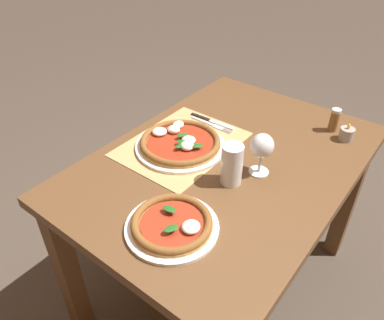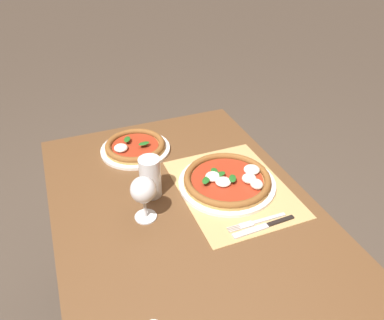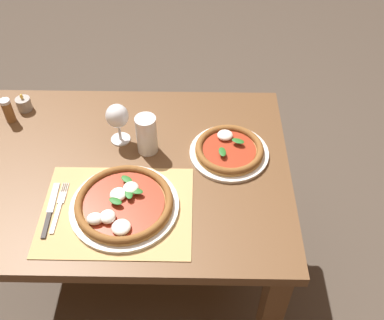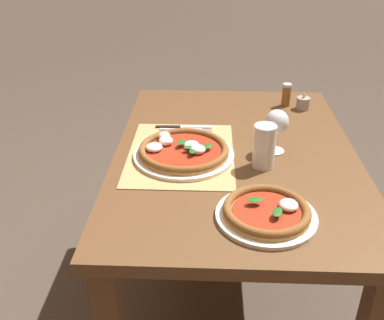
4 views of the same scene
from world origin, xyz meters
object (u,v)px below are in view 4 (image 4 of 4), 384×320
(knife, at_px, (184,127))
(pizza_near, at_px, (183,151))
(pizza_far, at_px, (267,212))
(pepper_shaker, at_px, (286,95))
(votive_candle, at_px, (303,104))
(wine_glass, at_px, (277,124))
(fork, at_px, (186,130))
(pint_glass, at_px, (264,147))

(knife, bearing_deg, pizza_near, 2.85)
(knife, bearing_deg, pizza_far, 24.53)
(pepper_shaker, bearing_deg, votive_candle, 63.34)
(wine_glass, bearing_deg, votive_candle, 157.07)
(pizza_far, distance_m, votive_candle, 0.81)
(fork, xyz_separation_m, knife, (-0.03, -0.01, 0.00))
(pint_glass, height_order, fork, pint_glass)
(pint_glass, distance_m, fork, 0.37)
(wine_glass, distance_m, pepper_shaker, 0.44)
(wine_glass, distance_m, knife, 0.38)
(pizza_far, relative_size, knife, 1.28)
(pizza_far, height_order, knife, pizza_far)
(votive_candle, height_order, pepper_shaker, pepper_shaker)
(knife, distance_m, pepper_shaker, 0.49)
(pizza_far, bearing_deg, pint_glass, 176.77)
(knife, relative_size, pepper_shaker, 2.22)
(wine_glass, xyz_separation_m, pint_glass, (0.10, -0.05, -0.04))
(fork, relative_size, votive_candle, 2.78)
(pizza_near, relative_size, pepper_shaker, 3.51)
(knife, bearing_deg, fork, 23.92)
(pizza_near, bearing_deg, pepper_shaker, 139.26)
(votive_candle, bearing_deg, fork, -63.45)
(pizza_near, distance_m, pepper_shaker, 0.63)
(pepper_shaker, bearing_deg, pint_glass, -15.61)
(pizza_near, bearing_deg, wine_glass, 99.36)
(pint_glass, bearing_deg, wine_glass, 154.39)
(pizza_near, distance_m, wine_glass, 0.33)
(pizza_near, distance_m, votive_candle, 0.65)
(wine_glass, distance_m, votive_candle, 0.43)
(fork, distance_m, pepper_shaker, 0.49)
(knife, height_order, pepper_shaker, pepper_shaker)
(pint_glass, relative_size, knife, 0.67)
(knife, bearing_deg, wine_glass, 61.28)
(fork, height_order, votive_candle, votive_candle)
(wine_glass, bearing_deg, pint_glass, -25.61)
(knife, bearing_deg, votive_candle, 113.59)
(knife, bearing_deg, pepper_shaker, 120.40)
(pint_glass, bearing_deg, pizza_far, -3.23)
(pizza_far, xyz_separation_m, wine_glass, (-0.39, 0.07, 0.09))
(pizza_near, bearing_deg, votive_candle, 132.80)
(pizza_far, bearing_deg, wine_glass, 170.40)
(pizza_far, bearing_deg, pizza_near, -143.76)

